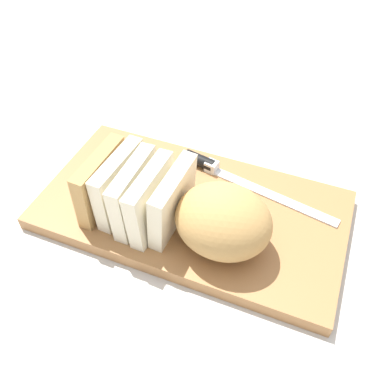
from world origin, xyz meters
name	(u,v)px	position (x,y,z in m)	size (l,w,h in m)	color
ground_plane	(192,214)	(0.00, 0.00, 0.00)	(3.00, 3.00, 0.00)	beige
cutting_board	(192,210)	(0.00, 0.00, 0.01)	(0.48, 0.25, 0.02)	#9E6B3D
bread_loaf	(183,208)	(-0.01, 0.05, 0.07)	(0.28, 0.12, 0.10)	tan
bread_knife	(220,170)	(-0.02, -0.08, 0.03)	(0.27, 0.07, 0.02)	silver
crumb_near_knife	(153,217)	(0.05, 0.05, 0.02)	(0.00, 0.00, 0.00)	#996633
crumb_near_loaf	(206,222)	(-0.03, 0.03, 0.03)	(0.01, 0.01, 0.01)	#996633
crumb_stray_left	(169,218)	(0.02, 0.04, 0.03)	(0.01, 0.01, 0.01)	#996633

